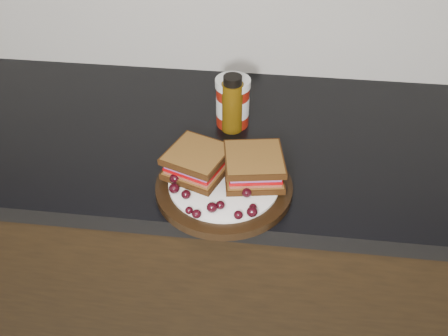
# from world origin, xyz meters

# --- Properties ---
(base_cabinets) EXTENTS (3.96, 0.58, 0.86)m
(base_cabinets) POSITION_xyz_m (0.00, 1.70, 0.43)
(base_cabinets) COLOR black
(base_cabinets) RESTS_ON ground_plane
(countertop) EXTENTS (3.98, 0.60, 0.04)m
(countertop) POSITION_xyz_m (0.00, 1.70, 0.88)
(countertop) COLOR black
(countertop) RESTS_ON base_cabinets
(plate) EXTENTS (0.28, 0.28, 0.02)m
(plate) POSITION_xyz_m (0.13, 1.50, 0.91)
(plate) COLOR black
(plate) RESTS_ON countertop
(sandwich_left) EXTENTS (0.15, 0.15, 0.05)m
(sandwich_left) POSITION_xyz_m (0.07, 1.53, 0.95)
(sandwich_left) COLOR brown
(sandwich_left) RESTS_ON plate
(sandwich_right) EXTENTS (0.13, 0.13, 0.05)m
(sandwich_right) POSITION_xyz_m (0.18, 1.53, 0.95)
(sandwich_right) COLOR brown
(sandwich_right) RESTS_ON plate
(grape_0) EXTENTS (0.02, 0.02, 0.02)m
(grape_0) POSITION_xyz_m (0.03, 1.46, 0.93)
(grape_0) COLOR black
(grape_0) RESTS_ON plate
(grape_1) EXTENTS (0.02, 0.02, 0.02)m
(grape_1) POSITION_xyz_m (0.06, 1.45, 0.93)
(grape_1) COLOR black
(grape_1) RESTS_ON plate
(grape_2) EXTENTS (0.02, 0.02, 0.01)m
(grape_2) POSITION_xyz_m (0.07, 1.41, 0.93)
(grape_2) COLOR black
(grape_2) RESTS_ON plate
(grape_3) EXTENTS (0.02, 0.02, 0.02)m
(grape_3) POSITION_xyz_m (0.09, 1.40, 0.93)
(grape_3) COLOR black
(grape_3) RESTS_ON plate
(grape_4) EXTENTS (0.02, 0.02, 0.02)m
(grape_4) POSITION_xyz_m (0.11, 1.42, 0.93)
(grape_4) COLOR black
(grape_4) RESTS_ON plate
(grape_5) EXTENTS (0.02, 0.02, 0.02)m
(grape_5) POSITION_xyz_m (0.13, 1.43, 0.93)
(grape_5) COLOR black
(grape_5) RESTS_ON plate
(grape_6) EXTENTS (0.02, 0.02, 0.02)m
(grape_6) POSITION_xyz_m (0.16, 1.40, 0.93)
(grape_6) COLOR black
(grape_6) RESTS_ON plate
(grape_7) EXTENTS (0.02, 0.02, 0.02)m
(grape_7) POSITION_xyz_m (0.19, 1.41, 0.93)
(grape_7) COLOR black
(grape_7) RESTS_ON plate
(grape_8) EXTENTS (0.02, 0.02, 0.01)m
(grape_8) POSITION_xyz_m (0.19, 1.43, 0.93)
(grape_8) COLOR black
(grape_8) RESTS_ON plate
(grape_9) EXTENTS (0.02, 0.02, 0.02)m
(grape_9) POSITION_xyz_m (0.17, 1.47, 0.93)
(grape_9) COLOR black
(grape_9) RESTS_ON plate
(grape_10) EXTENTS (0.02, 0.02, 0.02)m
(grape_10) POSITION_xyz_m (0.21, 1.49, 0.93)
(grape_10) COLOR black
(grape_10) RESTS_ON plate
(grape_11) EXTENTS (0.02, 0.02, 0.02)m
(grape_11) POSITION_xyz_m (0.21, 1.50, 0.93)
(grape_11) COLOR black
(grape_11) RESTS_ON plate
(grape_12) EXTENTS (0.02, 0.02, 0.02)m
(grape_12) POSITION_xyz_m (0.20, 1.52, 0.93)
(grape_12) COLOR black
(grape_12) RESTS_ON plate
(grape_13) EXTENTS (0.02, 0.02, 0.01)m
(grape_13) POSITION_xyz_m (0.21, 1.56, 0.93)
(grape_13) COLOR black
(grape_13) RESTS_ON plate
(grape_14) EXTENTS (0.02, 0.02, 0.01)m
(grape_14) POSITION_xyz_m (0.08, 1.56, 0.93)
(grape_14) COLOR black
(grape_14) RESTS_ON plate
(grape_15) EXTENTS (0.02, 0.02, 0.02)m
(grape_15) POSITION_xyz_m (0.09, 1.54, 0.93)
(grape_15) COLOR black
(grape_15) RESTS_ON plate
(grape_16) EXTENTS (0.02, 0.02, 0.02)m
(grape_16) POSITION_xyz_m (0.06, 1.53, 0.93)
(grape_16) COLOR black
(grape_16) RESTS_ON plate
(grape_17) EXTENTS (0.02, 0.02, 0.02)m
(grape_17) POSITION_xyz_m (0.04, 1.51, 0.93)
(grape_17) COLOR black
(grape_17) RESTS_ON plate
(grape_18) EXTENTS (0.02, 0.02, 0.02)m
(grape_18) POSITION_xyz_m (0.03, 1.49, 0.93)
(grape_18) COLOR black
(grape_18) RESTS_ON plate
(grape_19) EXTENTS (0.02, 0.02, 0.02)m
(grape_19) POSITION_xyz_m (0.07, 1.56, 0.93)
(grape_19) COLOR black
(grape_19) RESTS_ON plate
(grape_20) EXTENTS (0.02, 0.02, 0.02)m
(grape_20) POSITION_xyz_m (0.07, 1.51, 0.93)
(grape_20) COLOR black
(grape_20) RESTS_ON plate
(grape_21) EXTENTS (0.02, 0.02, 0.02)m
(grape_21) POSITION_xyz_m (0.07, 1.50, 0.93)
(grape_21) COLOR black
(grape_21) RESTS_ON plate
(condiment_jar) EXTENTS (0.10, 0.10, 0.12)m
(condiment_jar) POSITION_xyz_m (0.12, 1.75, 0.96)
(condiment_jar) COLOR maroon
(condiment_jar) RESTS_ON countertop
(oil_bottle) EXTENTS (0.06, 0.06, 0.14)m
(oil_bottle) POSITION_xyz_m (0.12, 1.72, 0.97)
(oil_bottle) COLOR #4E3507
(oil_bottle) RESTS_ON countertop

